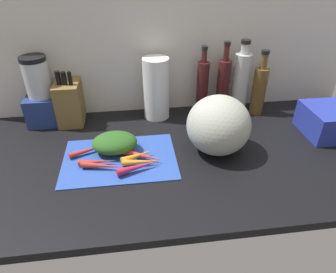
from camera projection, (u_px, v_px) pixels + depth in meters
ground_plane at (182, 154)px, 116.72cm from camera, size 170.00×80.00×3.00cm
wall_back at (169, 45)px, 131.85cm from camera, size 170.00×3.00×60.00cm
cutting_board at (120, 159)px, 111.37cm from camera, size 41.48×28.94×0.80cm
carrot_0 at (141, 162)px, 106.95cm from camera, size 13.55×2.99×2.51cm
carrot_1 at (90, 150)px, 113.71cm from camera, size 15.81×8.00×2.11cm
carrot_2 at (98, 162)px, 107.41cm from camera, size 13.59×2.57×2.09cm
carrot_3 at (138, 156)px, 109.92cm from camera, size 12.72×7.46×2.68cm
carrot_4 at (144, 156)px, 110.01cm from camera, size 14.87×9.48×2.45cm
carrot_5 at (138, 167)px, 104.31cm from camera, size 15.34×7.16×2.79cm
carrot_6 at (103, 166)px, 105.15cm from camera, size 15.40×6.00×2.44cm
carrot_7 at (122, 140)px, 118.77cm from camera, size 16.30×5.07×2.37cm
carrot_greens_pile at (115, 143)px, 113.08cm from camera, size 16.93×13.02×7.16cm
winter_squash at (218, 125)px, 110.61cm from camera, size 23.65×23.33×22.35cm
knife_block at (70, 102)px, 130.36cm from camera, size 10.36×14.36×24.00cm
blender_appliance at (41, 95)px, 128.53cm from camera, size 13.76×13.76×29.76cm
paper_towel_roll at (156, 89)px, 132.39cm from camera, size 11.42×11.42×27.38cm
bottle_0 at (202, 86)px, 136.65cm from camera, size 5.35×5.35×31.09cm
bottle_1 at (223, 85)px, 136.47cm from camera, size 5.79×5.79×32.94cm
bottle_2 at (240, 82)px, 136.54cm from camera, size 7.45×7.45×33.49cm
bottle_3 at (259, 89)px, 136.32cm from camera, size 6.32×6.32×29.62cm
dish_rack at (335, 120)px, 124.50cm from camera, size 25.24×20.02×11.56cm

